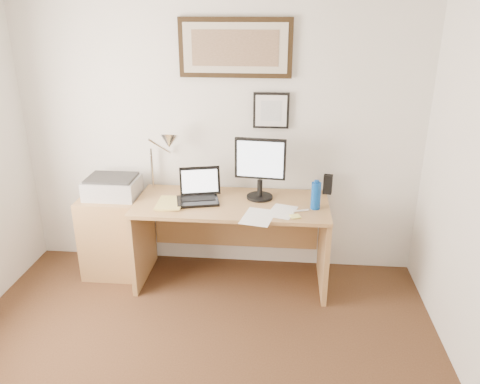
# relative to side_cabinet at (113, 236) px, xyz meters

# --- Properties ---
(wall_back) EXTENTS (3.50, 0.02, 2.50)m
(wall_back) POSITION_rel_side_cabinet_xyz_m (0.92, 0.32, 0.89)
(wall_back) COLOR silver
(wall_back) RESTS_ON ground
(side_cabinet) EXTENTS (0.50, 0.40, 0.73)m
(side_cabinet) POSITION_rel_side_cabinet_xyz_m (0.00, 0.00, 0.00)
(side_cabinet) COLOR #9B7041
(side_cabinet) RESTS_ON floor
(water_bottle) EXTENTS (0.08, 0.08, 0.22)m
(water_bottle) POSITION_rel_side_cabinet_xyz_m (1.75, -0.11, 0.50)
(water_bottle) COLOR #0B429A
(water_bottle) RESTS_ON desk
(bottle_cap) EXTENTS (0.04, 0.04, 0.02)m
(bottle_cap) POSITION_rel_side_cabinet_xyz_m (1.75, -0.11, 0.62)
(bottle_cap) COLOR #0B429A
(bottle_cap) RESTS_ON water_bottle
(speaker) EXTENTS (0.09, 0.08, 0.17)m
(speaker) POSITION_rel_side_cabinet_xyz_m (1.88, 0.23, 0.47)
(speaker) COLOR black
(speaker) RESTS_ON desk
(paper_sheet_a) EXTENTS (0.29, 0.36, 0.00)m
(paper_sheet_a) POSITION_rel_side_cabinet_xyz_m (1.31, -0.32, 0.39)
(paper_sheet_a) COLOR white
(paper_sheet_a) RESTS_ON desk
(paper_sheet_b) EXTENTS (0.26, 0.32, 0.00)m
(paper_sheet_b) POSITION_rel_side_cabinet_xyz_m (1.49, -0.20, 0.39)
(paper_sheet_b) COLOR white
(paper_sheet_b) RESTS_ON desk
(sticky_pad) EXTENTS (0.09, 0.09, 0.01)m
(sticky_pad) POSITION_rel_side_cabinet_xyz_m (1.59, -0.30, 0.39)
(sticky_pad) COLOR #F1EC72
(sticky_pad) RESTS_ON desk
(marker_pen) EXTENTS (0.14, 0.06, 0.02)m
(marker_pen) POSITION_rel_side_cabinet_xyz_m (1.64, -0.19, 0.39)
(marker_pen) COLOR white
(marker_pen) RESTS_ON desk
(book) EXTENTS (0.22, 0.29, 0.02)m
(book) POSITION_rel_side_cabinet_xyz_m (0.47, -0.15, 0.40)
(book) COLOR #DDCA68
(book) RESTS_ON desk
(desk) EXTENTS (1.60, 0.70, 0.75)m
(desk) POSITION_rel_side_cabinet_xyz_m (1.07, 0.04, 0.15)
(desk) COLOR #9B7041
(desk) RESTS_ON floor
(laptop) EXTENTS (0.39, 0.37, 0.26)m
(laptop) POSITION_rel_side_cabinet_xyz_m (0.79, -0.03, 0.44)
(laptop) COLOR black
(laptop) RESTS_ON desk
(lcd_monitor) EXTENTS (0.42, 0.22, 0.52)m
(lcd_monitor) POSITION_rel_side_cabinet_xyz_m (1.30, 0.06, 0.68)
(lcd_monitor) COLOR black
(lcd_monitor) RESTS_ON desk
(printer) EXTENTS (0.44, 0.34, 0.18)m
(printer) POSITION_rel_side_cabinet_xyz_m (0.03, 0.04, 0.45)
(printer) COLOR #A9A9AC
(printer) RESTS_ON side_cabinet
(desk_lamp) EXTENTS (0.29, 0.27, 0.53)m
(desk_lamp) POSITION_rel_side_cabinet_xyz_m (0.51, 0.13, 0.82)
(desk_lamp) COLOR silver
(desk_lamp) RESTS_ON desk
(picture_large) EXTENTS (0.92, 0.04, 0.47)m
(picture_large) POSITION_rel_side_cabinet_xyz_m (1.07, 0.29, 1.59)
(picture_large) COLOR black
(picture_large) RESTS_ON wall_back
(picture_small) EXTENTS (0.30, 0.03, 0.30)m
(picture_small) POSITION_rel_side_cabinet_xyz_m (1.37, 0.29, 1.09)
(picture_small) COLOR black
(picture_small) RESTS_ON wall_back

